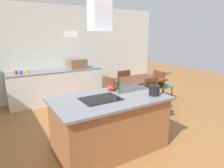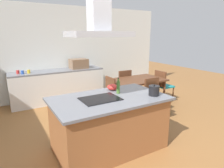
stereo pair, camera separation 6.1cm
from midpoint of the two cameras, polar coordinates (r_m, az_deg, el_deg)
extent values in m
plane|color=#936033|center=(4.78, -10.39, -9.34)|extent=(16.00, 16.00, 0.00)
cube|color=silver|center=(6.08, -17.04, 8.50)|extent=(7.20, 0.10, 2.70)
cube|color=#995B33|center=(3.36, -1.17, -11.56)|extent=(1.75, 0.99, 0.86)
cube|color=slate|center=(3.19, -1.21, -4.26)|extent=(1.85, 1.09, 0.04)
cube|color=black|center=(3.11, -3.81, -4.30)|extent=(0.60, 0.44, 0.01)
cylinder|color=black|center=(3.35, 11.59, -1.81)|extent=(0.18, 0.18, 0.17)
sphere|color=black|center=(3.33, 11.67, -0.25)|extent=(0.03, 0.03, 0.03)
cone|color=black|center=(3.42, 12.93, -1.41)|extent=(0.06, 0.03, 0.04)
cylinder|color=#47722D|center=(3.38, 1.37, -0.92)|extent=(0.06, 0.06, 0.22)
cylinder|color=#47722D|center=(3.35, 1.39, 1.26)|extent=(0.03, 0.03, 0.04)
cylinder|color=black|center=(3.34, 1.39, 1.73)|extent=(0.03, 0.03, 0.01)
ellipsoid|color=red|center=(3.60, -0.31, -0.88)|extent=(0.20, 0.20, 0.11)
cube|color=silver|center=(5.88, -15.81, -0.72)|extent=(2.58, 0.62, 0.86)
cube|color=slate|center=(5.78, -16.11, 3.59)|extent=(2.58, 0.62, 0.04)
cube|color=brown|center=(5.95, -10.29, 5.77)|extent=(0.50, 0.38, 0.28)
cylinder|color=red|center=(5.61, -26.23, 3.05)|extent=(0.08, 0.08, 0.09)
cylinder|color=#2D56B2|center=(5.53, -25.12, 3.02)|extent=(0.08, 0.08, 0.09)
cylinder|color=gold|center=(5.57, -23.59, 3.24)|extent=(0.08, 0.08, 0.09)
cube|color=#59331E|center=(5.19, 6.66, 1.20)|extent=(1.40, 0.90, 0.04)
cylinder|color=#59331E|center=(4.65, 3.29, -5.08)|extent=(0.06, 0.06, 0.71)
cylinder|color=#59331E|center=(5.42, 14.14, -2.68)|extent=(0.06, 0.06, 0.71)
cylinder|color=#59331E|center=(5.25, -1.31, -2.81)|extent=(0.06, 0.06, 0.71)
cylinder|color=#59331E|center=(5.94, 9.08, -0.95)|extent=(0.06, 0.06, 0.71)
cube|color=teal|center=(4.74, -3.04, -3.76)|extent=(0.42, 0.42, 0.04)
cube|color=#59331E|center=(4.76, -1.07, -0.65)|extent=(0.04, 0.42, 0.44)
cylinder|color=#59331E|center=(4.59, -3.92, -7.39)|extent=(0.04, 0.04, 0.41)
cylinder|color=#59331E|center=(4.89, -5.89, -6.04)|extent=(0.04, 0.04, 0.41)
cylinder|color=#59331E|center=(4.75, -0.04, -6.57)|extent=(0.04, 0.04, 0.41)
cylinder|color=#59331E|center=(5.04, -2.19, -5.33)|extent=(0.04, 0.04, 0.41)
cube|color=teal|center=(4.73, 12.16, -4.12)|extent=(0.42, 0.42, 0.04)
cube|color=#59331E|center=(4.79, 10.76, -0.80)|extent=(0.42, 0.04, 0.44)
cylinder|color=#59331E|center=(4.80, 15.08, -6.84)|extent=(0.04, 0.04, 0.41)
cylinder|color=#59331E|center=(4.56, 11.92, -7.79)|extent=(0.04, 0.04, 0.41)
cylinder|color=#59331E|center=(5.04, 12.12, -5.66)|extent=(0.04, 0.04, 0.41)
cylinder|color=#59331E|center=(4.81, 8.98, -6.48)|extent=(0.04, 0.04, 0.41)
cube|color=teal|center=(5.85, 2.06, -0.25)|extent=(0.42, 0.42, 0.04)
cube|color=#59331E|center=(5.64, 3.14, 1.70)|extent=(0.42, 0.04, 0.44)
cylinder|color=#59331E|center=(5.97, -0.36, -2.20)|extent=(0.04, 0.04, 0.41)
cylinder|color=#59331E|center=(6.15, 2.51, -1.70)|extent=(0.04, 0.04, 0.41)
cylinder|color=#59331E|center=(5.67, 1.52, -3.07)|extent=(0.04, 0.04, 0.41)
cylinder|color=#59331E|center=(5.87, 4.48, -2.52)|extent=(0.04, 0.04, 0.41)
cube|color=teal|center=(5.92, 14.24, -0.52)|extent=(0.42, 0.42, 0.04)
cube|color=#59331E|center=(5.73, 13.05, 1.54)|extent=(0.04, 0.42, 0.44)
cylinder|color=#59331E|center=(6.22, 14.10, -1.95)|extent=(0.04, 0.04, 0.41)
cylinder|color=#59331E|center=(5.99, 16.54, -2.75)|extent=(0.04, 0.04, 0.41)
cylinder|color=#59331E|center=(5.98, 11.67, -2.47)|extent=(0.04, 0.04, 0.41)
cylinder|color=#59331E|center=(5.73, 14.11, -3.33)|extent=(0.04, 0.04, 0.41)
cube|color=#ADADB2|center=(2.95, -4.13, 14.15)|extent=(0.90, 0.55, 0.08)
cube|color=#ADADB2|center=(2.97, -4.28, 21.69)|extent=(0.28, 0.24, 0.70)
camera|label=1|loc=(0.03, -90.48, -0.12)|focal=31.68mm
camera|label=2|loc=(0.03, 89.52, 0.12)|focal=31.68mm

